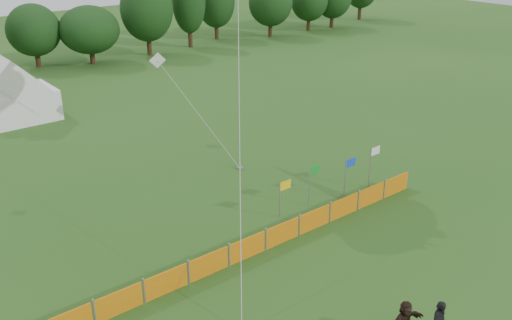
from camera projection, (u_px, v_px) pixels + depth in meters
tent_right at (16, 95)px, 40.62m from camera, size 5.08×4.06×3.58m
barrier_fence at (247, 248)px, 24.47m from camera, size 21.90×0.06×1.00m
flag_row at (331, 175)px, 29.13m from camera, size 6.73×0.65×2.26m
small_kite_white at (182, 93)px, 35.54m from camera, size 1.34×8.13×5.61m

